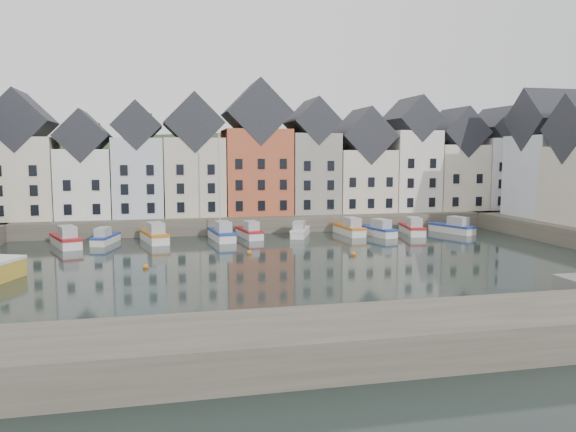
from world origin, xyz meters
name	(u,v)px	position (x,y,z in m)	size (l,w,h in m)	color
ground	(308,268)	(0.00, 0.00, 0.00)	(260.00, 260.00, 0.00)	black
far_quay	(254,219)	(0.00, 30.00, 1.00)	(90.00, 16.00, 2.00)	#4D483B
near_wall	(219,350)	(-10.00, -22.00, 1.00)	(50.00, 6.00, 2.00)	#4D483B
hillside	(233,303)	(0.02, 56.00, -17.96)	(153.60, 70.40, 64.00)	#29371B
far_terrace	(279,163)	(3.21, 28.00, 8.88)	(72.37, 8.16, 17.78)	beige
mooring_buoys	(253,257)	(-4.00, 5.33, 0.15)	(20.50, 5.50, 0.50)	#C56917
boat_a	(66,240)	(-22.75, 16.82, 0.77)	(4.36, 7.05, 2.59)	silver
boat_b	(105,238)	(-18.83, 18.18, 0.62)	(3.02, 5.71, 2.10)	silver
boat_c	(155,236)	(-13.40, 18.05, 0.77)	(3.56, 7.00, 2.57)	silver
boat_d	(222,233)	(-5.73, 17.85, 0.82)	(2.84, 6.81, 12.63)	silver
boat_e	(250,232)	(-2.27, 19.05, 0.69)	(2.70, 6.22, 2.31)	silver
boat_f	(300,231)	(3.90, 18.73, 0.64)	(3.71, 5.88, 2.16)	silver
boat_g	(349,229)	(10.32, 18.94, 0.73)	(2.59, 6.58, 2.46)	silver
boat_h	(378,230)	(13.40, 17.22, 0.70)	(3.43, 6.41, 2.35)	silver
boat_i	(412,228)	(18.18, 17.55, 0.73)	(3.08, 6.60, 2.44)	silver
boat_j	(453,228)	(23.72, 17.38, 0.71)	(4.06, 6.48, 2.38)	silver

